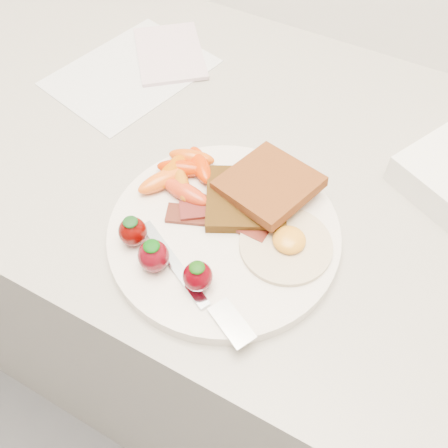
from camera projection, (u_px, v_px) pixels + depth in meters
The scene contains 11 objects.
counter at pixel (258, 314), 1.02m from camera, with size 2.00×0.60×0.90m, color gray.
plate at pixel (224, 233), 0.58m from camera, with size 0.27×0.27×0.02m, color silver.
toast_lower at pixel (245, 199), 0.59m from camera, with size 0.09×0.09×0.01m, color black.
toast_upper at pixel (269, 184), 0.59m from camera, with size 0.10×0.10×0.01m, color #501C0C.
fried_egg at pixel (287, 243), 0.56m from camera, with size 0.13×0.13×0.02m.
bacon_strips at pixel (221, 213), 0.58m from camera, with size 0.12×0.09×0.01m.
baby_carrots at pixel (182, 174), 0.61m from camera, with size 0.09×0.11×0.02m.
strawberries at pixel (160, 254), 0.53m from camera, with size 0.12×0.05×0.04m.
fork at pixel (199, 289), 0.53m from camera, with size 0.18×0.09×0.00m.
paper_sheet at pixel (131, 72), 0.77m from camera, with size 0.17×0.23×0.00m, color silver.
notepad at pixel (170, 53), 0.79m from camera, with size 0.10×0.15×0.01m, color beige.
Camera 1 is at (0.15, 1.27, 1.39)m, focal length 40.00 mm.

